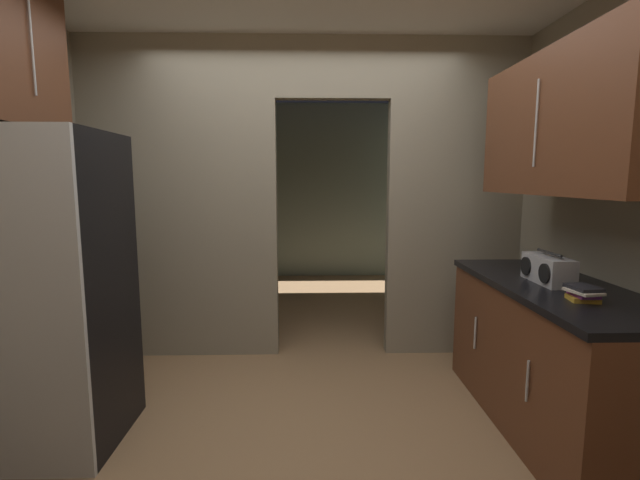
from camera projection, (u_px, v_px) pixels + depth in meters
ground at (304, 443)px, 2.56m from camera, size 20.00×20.00×0.00m
kitchen_partition at (298, 193)px, 3.74m from camera, size 3.62×0.12×2.62m
adjoining_room_shell at (306, 193)px, 5.89m from camera, size 3.62×3.22×2.62m
refrigerator at (50, 292)px, 2.48m from camera, size 0.71×0.74×1.75m
lower_cabinet_run at (552, 357)px, 2.68m from camera, size 0.67×1.66×0.88m
upper_cabinet_counterside at (568, 123)px, 2.50m from camera, size 0.36×1.49×0.79m
boombox at (548, 269)px, 2.66m from camera, size 0.16×0.37×0.19m
book_stack at (583, 293)px, 2.26m from camera, size 0.16×0.19×0.08m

